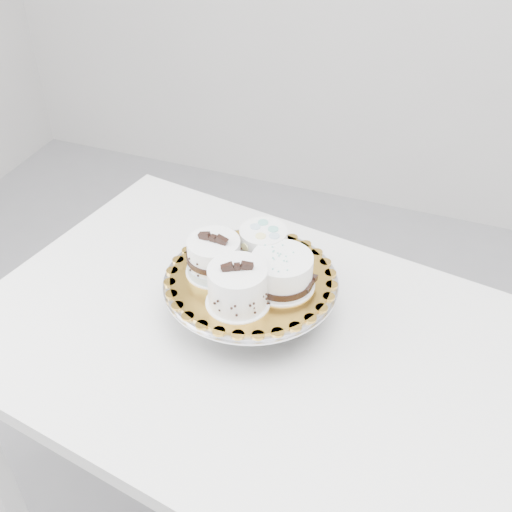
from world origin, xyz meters
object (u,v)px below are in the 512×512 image
(cake_board, at_px, (251,278))
(cake_dots, at_px, (263,244))
(cake_swirl, at_px, (238,287))
(cake_banded, at_px, (214,258))
(cake_ribbon, at_px, (282,272))
(cake_stand, at_px, (251,290))
(table, at_px, (258,367))

(cake_board, bearing_deg, cake_dots, 88.18)
(cake_swirl, relative_size, cake_banded, 1.28)
(cake_swirl, relative_size, cake_ribbon, 1.08)
(cake_stand, xyz_separation_m, cake_banded, (-0.07, -0.01, 0.07))
(cake_board, height_order, cake_dots, cake_dots)
(cake_board, xyz_separation_m, cake_ribbon, (0.06, -0.00, 0.03))
(cake_board, relative_size, cake_ribbon, 2.32)
(cake_board, xyz_separation_m, cake_dots, (0.00, 0.06, 0.04))
(cake_dots, distance_m, cake_ribbon, 0.09)
(cake_banded, bearing_deg, cake_swirl, -38.98)
(cake_stand, xyz_separation_m, cake_ribbon, (0.06, -0.00, 0.07))
(cake_stand, relative_size, cake_swirl, 2.34)
(cake_board, bearing_deg, cake_stand, -116.57)
(cake_stand, bearing_deg, table, -58.00)
(table, xyz_separation_m, cake_ribbon, (0.03, 0.06, 0.21))
(cake_banded, bearing_deg, table, -21.61)
(table, bearing_deg, cake_ribbon, 73.08)
(table, xyz_separation_m, cake_stand, (-0.04, 0.06, 0.15))
(cake_dots, bearing_deg, cake_banded, -154.18)
(cake_swirl, relative_size, cake_dots, 1.23)
(table, bearing_deg, cake_dots, 115.29)
(table, height_order, cake_board, cake_board)
(cake_banded, bearing_deg, cake_board, 9.72)
(cake_stand, bearing_deg, cake_dots, 88.18)
(table, distance_m, cake_banded, 0.25)
(cake_dots, relative_size, cake_ribbon, 0.88)
(cake_board, distance_m, cake_swirl, 0.09)
(table, height_order, cake_ribbon, cake_ribbon)
(cake_board, height_order, cake_banded, cake_banded)
(cake_dots, xyz_separation_m, cake_ribbon, (0.06, -0.07, -0.00))
(cake_stand, xyz_separation_m, cake_swirl, (0.00, -0.08, 0.07))
(cake_ribbon, bearing_deg, cake_swirl, -123.42)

